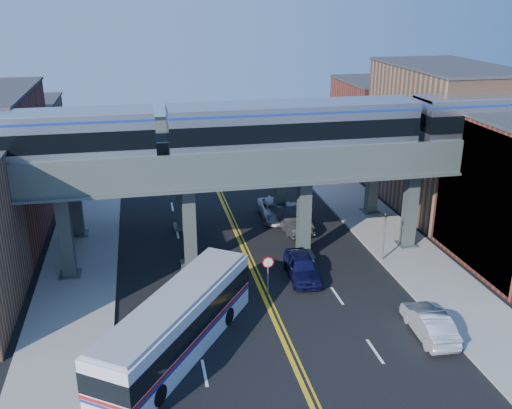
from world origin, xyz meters
TOP-DOWN VIEW (x-y plane):
  - ground at (0.00, 0.00)m, footprint 120.00×120.00m
  - sidewalk_west at (-11.50, 10.00)m, footprint 5.00×70.00m
  - sidewalk_east at (11.50, 10.00)m, footprint 5.00×70.00m
  - building_west_c at (-18.50, 29.00)m, footprint 8.00×10.00m
  - building_east_b at (18.50, 16.00)m, footprint 8.00×14.00m
  - building_east_c at (18.50, 29.00)m, footprint 8.00×10.00m
  - mural_panel at (14.55, 4.00)m, footprint 0.10×9.50m
  - elevated_viaduct_near at (0.00, 8.00)m, footprint 52.00×3.60m
  - elevated_viaduct_far at (0.00, 15.00)m, footprint 52.00×3.60m
  - transit_train at (3.09, 8.00)m, footprint 50.80×3.19m
  - stop_sign at (0.30, 3.00)m, footprint 0.76×0.09m
  - traffic_signal at (9.20, 6.00)m, footprint 0.15×0.18m
  - transit_bus at (-5.62, -1.94)m, footprint 9.17×11.65m
  - car_lane_a at (3.01, 4.80)m, footprint 2.16×4.81m
  - car_lane_b at (4.46, 13.09)m, footprint 2.56×5.55m
  - car_lane_c at (3.78, 15.61)m, footprint 2.55×5.26m
  - car_lane_d at (5.00, 26.80)m, footprint 2.40×5.44m
  - car_parked_curb at (7.96, -3.13)m, footprint 1.87×4.68m

SIDE VIEW (x-z plane):
  - ground at x=0.00m, z-range 0.00..0.00m
  - sidewalk_west at x=-11.50m, z-range 0.00..0.16m
  - sidewalk_east at x=11.50m, z-range 0.00..0.16m
  - car_lane_c at x=3.78m, z-range 0.00..1.44m
  - car_parked_curb at x=7.96m, z-range 0.00..1.51m
  - car_lane_d at x=5.00m, z-range 0.00..1.55m
  - car_lane_a at x=3.01m, z-range 0.00..1.60m
  - car_lane_b at x=4.46m, z-range 0.00..1.76m
  - transit_bus at x=-5.62m, z-range 0.04..3.20m
  - stop_sign at x=0.30m, z-range 0.44..3.07m
  - traffic_signal at x=9.20m, z-range 0.25..4.35m
  - building_west_c at x=-18.50m, z-range 0.00..8.00m
  - building_east_c at x=18.50m, z-range 0.00..9.00m
  - mural_panel at x=14.55m, z-range 0.00..9.50m
  - building_east_b at x=18.50m, z-range 0.00..12.00m
  - elevated_viaduct_near at x=0.00m, z-range 2.77..10.17m
  - elevated_viaduct_far at x=0.00m, z-range 2.77..10.17m
  - transit_train at x=3.09m, z-range 7.55..11.27m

